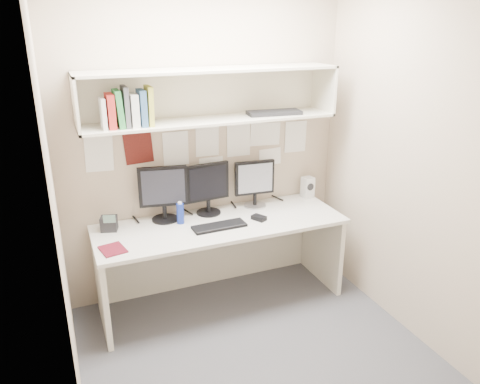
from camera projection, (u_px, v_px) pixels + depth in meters
name	position (u px, v px, depth m)	size (l,w,h in m)	color
floor	(252.00, 345.00, 3.45)	(2.40, 2.00, 0.01)	#444449
wall_back	(205.00, 143.00, 3.87)	(2.40, 0.02, 2.60)	tan
wall_front	(342.00, 243.00, 2.13)	(2.40, 0.02, 2.60)	tan
wall_left	(55.00, 205.00, 2.57)	(0.02, 2.00, 2.60)	tan
wall_right	(403.00, 159.00, 3.43)	(0.02, 2.00, 2.60)	tan
desk	(221.00, 262.00, 3.89)	(2.00, 0.70, 0.73)	beige
overhead_hutch	(209.00, 94.00, 3.60)	(2.00, 0.38, 0.40)	beige
pinned_papers	(205.00, 149.00, 3.88)	(1.92, 0.01, 0.48)	white
monitor_left	(163.00, 191.00, 3.72)	(0.39, 0.21, 0.45)	black
monitor_center	(208.00, 186.00, 3.86)	(0.37, 0.20, 0.43)	black
monitor_right	(255.00, 181.00, 4.02)	(0.35, 0.19, 0.41)	#A5A5AA
keyboard	(219.00, 226.00, 3.66)	(0.42, 0.15, 0.02)	black
mouse	(259.00, 218.00, 3.80)	(0.07, 0.12, 0.04)	black
speaker	(308.00, 187.00, 4.26)	(0.10, 0.11, 0.19)	beige
blue_bottle	(180.00, 213.00, 3.71)	(0.06, 0.06, 0.18)	navy
maroon_notebook	(113.00, 249.00, 3.30)	(0.16, 0.19, 0.01)	#540E1A
desk_phone	(109.00, 223.00, 3.59)	(0.15, 0.14, 0.15)	black
book_stack	(127.00, 109.00, 3.30)	(0.36, 0.18, 0.29)	silver
hutch_tray	(274.00, 113.00, 3.77)	(0.43, 0.17, 0.03)	black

